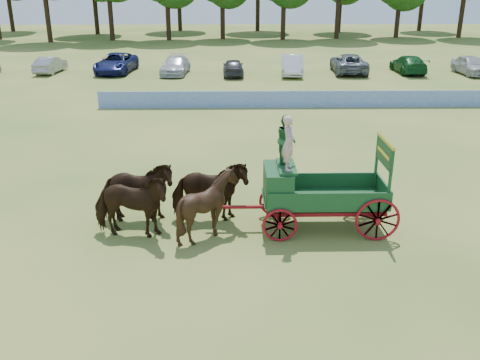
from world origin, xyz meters
The scene contains 8 objects.
ground centered at (0.00, 0.00, 0.00)m, with size 160.00×160.00×0.00m, color #A29149.
horse_lead_left centered at (-8.91, 0.41, 1.06)m, with size 1.15×2.51×2.12m, color #321C0E.
horse_lead_right centered at (-8.91, 1.51, 1.06)m, with size 1.15×2.51×2.12m, color #321C0E.
horse_wheel_left centered at (-6.51, 0.41, 1.06)m, with size 1.72×1.93×2.13m, color #321C0E.
horse_wheel_right centered at (-6.51, 1.51, 1.06)m, with size 1.15×2.51×2.12m, color #321C0E.
farm_dray centered at (-3.56, 0.97, 1.66)m, with size 6.00×2.00×3.84m.
sponsor_banner centered at (-1.00, 18.00, 0.53)m, with size 26.00×0.08×1.05m, color #2047B0.
parked_cars centered at (-4.48, 30.44, 0.76)m, with size 42.21×6.94×1.63m.
Camera 1 is at (-5.81, -14.77, 7.69)m, focal length 40.00 mm.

